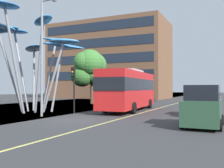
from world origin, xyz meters
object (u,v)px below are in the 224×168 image
street_lamp (45,42)px  no_entry_sign (102,92)px  car_parked_mid (207,103)px  traffic_light_kerb_near (74,80)px  traffic_light_island_mid (121,85)px  traffic_light_kerb_far (97,81)px  car_parked_near (203,107)px  red_bus (129,88)px  leaf_sculpture (28,39)px

street_lamp → no_entry_sign: 9.84m
car_parked_mid → street_lamp: street_lamp is taller
traffic_light_kerb_near → traffic_light_island_mid: size_ratio=1.10×
traffic_light_kerb_far → car_parked_mid: 10.78m
traffic_light_kerb_near → car_parked_near: traffic_light_kerb_near is taller
car_parked_mid → red_bus: bearing=164.1°
red_bus → no_entry_sign: (-3.60, 1.45, -0.44)m
car_parked_mid → traffic_light_island_mid: bearing=141.9°
red_bus → car_parked_near: red_bus is taller
traffic_light_kerb_far → car_parked_mid: (10.48, -1.82, -1.77)m
car_parked_mid → street_lamp: 13.12m
car_parked_mid → traffic_light_kerb_near: bearing=-165.4°
car_parked_mid → no_entry_sign: no_entry_sign is taller
red_bus → traffic_light_kerb_near: bearing=-123.8°
leaf_sculpture → street_lamp: 4.46m
no_entry_sign → leaf_sculpture: bearing=-120.4°
red_bus → traffic_light_kerb_far: 3.42m
car_parked_near → street_lamp: size_ratio=0.43×
car_parked_mid → no_entry_sign: 11.30m
car_parked_mid → traffic_light_kerb_far: bearing=170.1°
red_bus → car_parked_mid: red_bus is taller
leaf_sculpture → no_entry_sign: (3.95, 6.74, -4.83)m
leaf_sculpture → traffic_light_kerb_far: size_ratio=2.49×
no_entry_sign → street_lamp: bearing=-91.6°
car_parked_mid → no_entry_sign: size_ratio=1.76×
traffic_light_kerb_near → street_lamp: street_lamp is taller
red_bus → traffic_light_island_mid: red_bus is taller
leaf_sculpture → no_entry_sign: leaf_sculpture is taller
traffic_light_kerb_near → car_parked_near: size_ratio=1.00×
traffic_light_kerb_far → street_lamp: (-0.51, -7.37, 2.76)m
leaf_sculpture → traffic_light_kerb_near: (4.38, 0.56, -3.72)m
car_parked_near → street_lamp: bearing=176.8°
red_bus → no_entry_sign: bearing=158.0°
red_bus → traffic_light_kerb_near: size_ratio=2.84×
traffic_light_kerb_far → no_entry_sign: (-0.25, 1.67, -1.11)m
car_parked_mid → no_entry_sign: (-10.73, 3.49, 0.66)m
street_lamp → traffic_light_island_mid: bearing=88.2°
car_parked_mid → street_lamp: (-10.98, -5.55, 4.53)m
car_parked_near → car_parked_mid: bearing=92.6°
red_bus → traffic_light_kerb_near: 5.73m
traffic_light_island_mid → car_parked_near: (10.83, -14.47, -1.49)m
leaf_sculpture → traffic_light_kerb_far: bearing=50.4°
car_parked_near → traffic_light_kerb_near: bearing=161.7°
car_parked_near → no_entry_sign: no_entry_sign is taller
traffic_light_kerb_far → leaf_sculpture: bearing=-129.6°
traffic_light_kerb_near → red_bus: bearing=56.2°
leaf_sculpture → traffic_light_kerb_far: 7.56m
street_lamp → leaf_sculpture: bearing=148.1°
car_parked_near → car_parked_mid: car_parked_near is taller
traffic_light_kerb_near → no_entry_sign: bearing=94.0°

